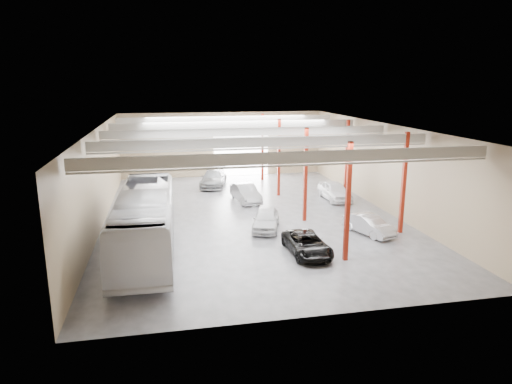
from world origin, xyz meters
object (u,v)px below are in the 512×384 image
object	(u,v)px
car_row_a	(266,219)
coach_bus	(145,221)
car_right_near	(369,225)
car_row_c	(214,178)
car_row_b	(246,193)
black_sedan	(307,244)
car_right_far	(335,191)

from	to	relation	value
car_row_a	coach_bus	bearing A→B (deg)	-144.50
car_row_a	car_right_near	world-z (taller)	car_row_a
coach_bus	car_row_a	distance (m)	8.70
coach_bus	car_row_a	xyz separation A→B (m)	(8.18, 2.72, -1.19)
car_row_a	car_row_c	bearing A→B (deg)	115.45
car_row_a	car_row_b	bearing A→B (deg)	107.49
coach_bus	black_sedan	distance (m)	9.95
black_sedan	car_right_far	size ratio (longest dim) A/B	0.98
car_row_c	car_right_far	world-z (taller)	car_row_c
black_sedan	car_row_b	distance (m)	13.13
car_row_a	car_right_far	distance (m)	10.44
coach_bus	car_row_c	bearing A→B (deg)	72.17
car_row_a	car_right_far	size ratio (longest dim) A/B	0.92
car_row_b	car_right_far	bearing A→B (deg)	-14.58
coach_bus	car_row_a	world-z (taller)	coach_bus
coach_bus	car_right_near	xyz separation A→B (m)	(14.87, 0.30, -1.27)
coach_bus	car_right_far	world-z (taller)	coach_bus
car_row_a	car_right_far	bearing A→B (deg)	58.73
car_right_near	car_right_far	bearing A→B (deg)	64.20
car_right_near	car_right_far	distance (m)	9.42
black_sedan	car_right_near	size ratio (longest dim) A/B	1.15
car_row_b	car_right_near	world-z (taller)	car_row_b
black_sedan	car_right_near	world-z (taller)	car_right_near
car_right_far	black_sedan	bearing A→B (deg)	-118.57
coach_bus	car_row_b	xyz separation A→B (m)	(8.12, 10.57, -1.18)
car_row_c	car_right_far	distance (m)	12.49
car_right_far	car_row_a	bearing A→B (deg)	-139.02
car_row_a	car_row_b	world-z (taller)	car_row_b
coach_bus	car_row_a	size ratio (longest dim) A/B	3.18
black_sedan	car_right_far	xyz separation A→B (m)	(6.43, 12.13, 0.16)
black_sedan	car_row_c	xyz separation A→B (m)	(-3.50, 19.71, 0.17)
car_row_a	car_row_c	distance (m)	14.66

